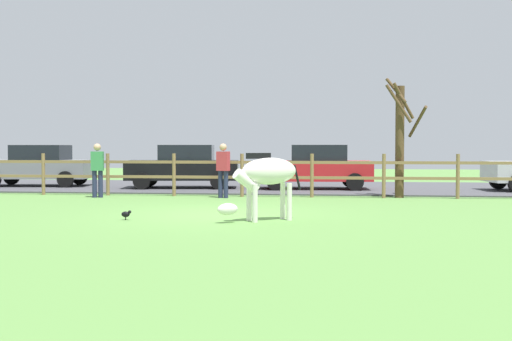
{
  "coord_description": "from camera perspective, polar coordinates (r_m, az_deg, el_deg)",
  "views": [
    {
      "loc": [
        2.55,
        -13.95,
        1.53
      ],
      "look_at": [
        0.74,
        0.64,
        0.98
      ],
      "focal_mm": 43.62,
      "sensor_mm": 36.0,
      "label": 1
    }
  ],
  "objects": [
    {
      "name": "parked_car_grey",
      "position": [
        25.05,
        -19.33,
        0.46
      ],
      "size": [
        4.16,
        2.22,
        1.56
      ],
      "color": "slate",
      "rests_on": "parking_asphalt"
    },
    {
      "name": "crow_on_grass",
      "position": [
        13.36,
        -11.82,
        -3.93
      ],
      "size": [
        0.22,
        0.1,
        0.2
      ],
      "color": "black",
      "rests_on": "ground_plane"
    },
    {
      "name": "zebra",
      "position": [
        12.87,
        0.89,
        -0.54
      ],
      "size": [
        1.68,
        1.27,
        1.41
      ],
      "color": "white",
      "rests_on": "ground_plane"
    },
    {
      "name": "ground_plane",
      "position": [
        14.26,
        -3.29,
        -4.01
      ],
      "size": [
        60.0,
        60.0,
        0.0
      ],
      "primitive_type": "plane",
      "color": "#5B8C42"
    },
    {
      "name": "paddock_fence",
      "position": [
        19.17,
        -1.29,
        -0.15
      ],
      "size": [
        21.64,
        0.11,
        1.33
      ],
      "color": "olive",
      "rests_on": "ground_plane"
    },
    {
      "name": "visitor_left_of_tree",
      "position": [
        19.45,
        -14.34,
        0.25
      ],
      "size": [
        0.39,
        0.28,
        1.64
      ],
      "color": "#232847",
      "rests_on": "ground_plane"
    },
    {
      "name": "parked_car_black",
      "position": [
        22.73,
        -6.63,
        0.41
      ],
      "size": [
        4.18,
        2.29,
        1.56
      ],
      "color": "black",
      "rests_on": "parking_asphalt"
    },
    {
      "name": "visitor_right_of_tree",
      "position": [
        18.71,
        -3.03,
        0.24
      ],
      "size": [
        0.41,
        0.31,
        1.64
      ],
      "color": "#232847",
      "rests_on": "ground_plane"
    },
    {
      "name": "parked_car_red",
      "position": [
        22.11,
        5.45,
        0.36
      ],
      "size": [
        4.11,
        2.1,
        1.56
      ],
      "color": "red",
      "rests_on": "parking_asphalt"
    },
    {
      "name": "parking_asphalt",
      "position": [
        23.44,
        0.81,
        -1.53
      ],
      "size": [
        28.0,
        7.4,
        0.05
      ],
      "primitive_type": "cube",
      "color": "#47474C",
      "rests_on": "ground_plane"
    },
    {
      "name": "bare_tree",
      "position": [
        19.26,
        13.11,
        3.05
      ],
      "size": [
        1.24,
        1.23,
        3.61
      ],
      "color": "#513A23",
      "rests_on": "ground_plane"
    }
  ]
}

